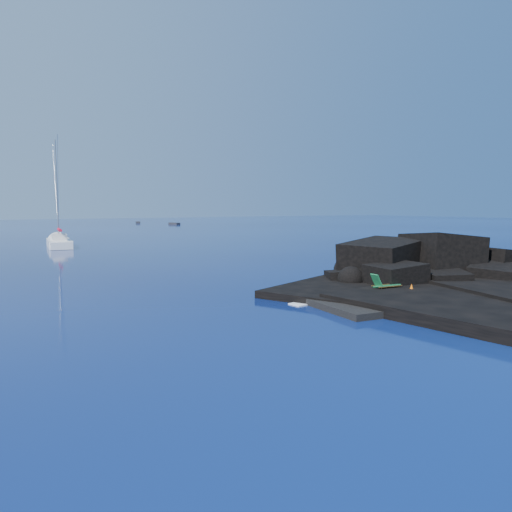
{
  "coord_description": "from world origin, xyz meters",
  "views": [
    {
      "loc": [
        -16.08,
        -19.04,
        5.42
      ],
      "look_at": [
        1.82,
        9.91,
        2.0
      ],
      "focal_mm": 35.0,
      "sensor_mm": 36.0,
      "label": 1
    }
  ],
  "objects_px": {
    "sunbather": "(411,294)",
    "distant_boat_a": "(138,223)",
    "deck_chair": "(387,282)",
    "distant_boat_b": "(174,225)",
    "marker_cone": "(411,289)",
    "sailboat": "(59,247)"
  },
  "relations": [
    {
      "from": "sunbather",
      "to": "distant_boat_a",
      "type": "relative_size",
      "value": 0.42
    },
    {
      "from": "deck_chair",
      "to": "distant_boat_a",
      "type": "distance_m",
      "value": 135.99
    },
    {
      "from": "distant_boat_b",
      "to": "sunbather",
      "type": "bearing_deg",
      "value": -118.78
    },
    {
      "from": "deck_chair",
      "to": "marker_cone",
      "type": "relative_size",
      "value": 3.2
    },
    {
      "from": "distant_boat_a",
      "to": "marker_cone",
      "type": "bearing_deg",
      "value": -85.48
    },
    {
      "from": "deck_chair",
      "to": "sunbather",
      "type": "height_order",
      "value": "deck_chair"
    },
    {
      "from": "marker_cone",
      "to": "distant_boat_a",
      "type": "height_order",
      "value": "marker_cone"
    },
    {
      "from": "marker_cone",
      "to": "sunbather",
      "type": "bearing_deg",
      "value": -141.18
    },
    {
      "from": "deck_chair",
      "to": "sunbather",
      "type": "relative_size",
      "value": 1.01
    },
    {
      "from": "deck_chair",
      "to": "marker_cone",
      "type": "distance_m",
      "value": 1.44
    },
    {
      "from": "sunbather",
      "to": "sailboat",
      "type": "bearing_deg",
      "value": 67.16
    },
    {
      "from": "sailboat",
      "to": "marker_cone",
      "type": "xyz_separation_m",
      "value": [
        10.31,
        -50.25,
        0.63
      ]
    },
    {
      "from": "marker_cone",
      "to": "distant_boat_b",
      "type": "xyz_separation_m",
      "value": [
        33.78,
        117.43,
        -0.63
      ]
    },
    {
      "from": "marker_cone",
      "to": "sailboat",
      "type": "bearing_deg",
      "value": 101.59
    },
    {
      "from": "sailboat",
      "to": "deck_chair",
      "type": "relative_size",
      "value": 7.91
    },
    {
      "from": "sunbather",
      "to": "distant_boat_a",
      "type": "distance_m",
      "value": 137.86
    },
    {
      "from": "sunbather",
      "to": "marker_cone",
      "type": "distance_m",
      "value": 1.26
    },
    {
      "from": "sailboat",
      "to": "deck_chair",
      "type": "distance_m",
      "value": 50.05
    },
    {
      "from": "sailboat",
      "to": "marker_cone",
      "type": "height_order",
      "value": "sailboat"
    },
    {
      "from": "sailboat",
      "to": "sunbather",
      "type": "distance_m",
      "value": 51.88
    },
    {
      "from": "distant_boat_b",
      "to": "sailboat",
      "type": "bearing_deg",
      "value": -135.67
    },
    {
      "from": "sailboat",
      "to": "sunbather",
      "type": "height_order",
      "value": "sailboat"
    }
  ]
}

